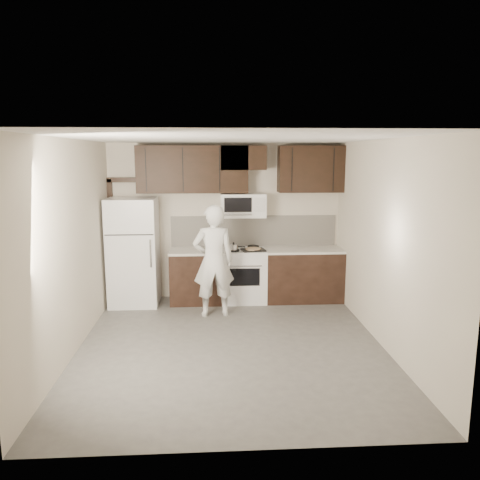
{
  "coord_description": "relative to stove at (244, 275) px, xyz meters",
  "views": [
    {
      "loc": [
        -0.24,
        -5.86,
        2.5
      ],
      "look_at": [
        0.17,
        0.9,
        1.26
      ],
      "focal_mm": 35.0,
      "sensor_mm": 36.0,
      "label": 1
    }
  ],
  "objects": [
    {
      "name": "counter_run",
      "position": [
        0.3,
        0.0,
        -0.0
      ],
      "size": [
        2.95,
        0.64,
        0.91
      ],
      "color": "black",
      "rests_on": "floor"
    },
    {
      "name": "pizza",
      "position": [
        0.16,
        -0.12,
        0.48
      ],
      "size": [
        0.3,
        0.3,
        0.02
      ],
      "primitive_type": "cylinder",
      "rotation": [
        0.0,
        0.0,
        0.17
      ],
      "color": "#C8B386",
      "rests_on": "baking_tray"
    },
    {
      "name": "door_trim",
      "position": [
        -2.22,
        0.27,
        0.79
      ],
      "size": [
        0.5,
        0.08,
        2.12
      ],
      "color": "black",
      "rests_on": "floor"
    },
    {
      "name": "person",
      "position": [
        -0.52,
        -0.72,
        0.42
      ],
      "size": [
        0.69,
        0.49,
        1.76
      ],
      "primitive_type": "imported",
      "rotation": [
        0.0,
        0.0,
        3.26
      ],
      "color": "white",
      "rests_on": "floor"
    },
    {
      "name": "back_wall",
      "position": [
        -0.3,
        0.31,
        0.89
      ],
      "size": [
        4.0,
        0.0,
        4.0
      ],
      "primitive_type": "plane",
      "rotation": [
        1.57,
        0.0,
        0.0
      ],
      "color": "beige",
      "rests_on": "ground"
    },
    {
      "name": "microwave",
      "position": [
        -0.0,
        0.12,
        1.19
      ],
      "size": [
        0.76,
        0.42,
        0.4
      ],
      "color": "white",
      "rests_on": "upper_cabinets"
    },
    {
      "name": "floor",
      "position": [
        -0.3,
        -1.94,
        -0.46
      ],
      "size": [
        4.5,
        4.5,
        0.0
      ],
      "primitive_type": "plane",
      "color": "#514F4C",
      "rests_on": "ground"
    },
    {
      "name": "baking_tray",
      "position": [
        0.16,
        -0.12,
        0.46
      ],
      "size": [
        0.43,
        0.35,
        0.02
      ],
      "primitive_type": "cube",
      "rotation": [
        0.0,
        0.0,
        0.17
      ],
      "color": "black",
      "rests_on": "counter_run"
    },
    {
      "name": "stove",
      "position": [
        0.0,
        0.0,
        0.0
      ],
      "size": [
        0.76,
        0.66,
        0.94
      ],
      "color": "white",
      "rests_on": "floor"
    },
    {
      "name": "saucepan",
      "position": [
        -0.18,
        -0.15,
        0.51
      ],
      "size": [
        0.27,
        0.16,
        0.15
      ],
      "color": "silver",
      "rests_on": "stove"
    },
    {
      "name": "upper_cabinets",
      "position": [
        -0.09,
        0.14,
        1.82
      ],
      "size": [
        3.48,
        0.35,
        0.78
      ],
      "color": "black",
      "rests_on": "back_wall"
    },
    {
      "name": "ceiling",
      "position": [
        -0.3,
        -1.94,
        2.24
      ],
      "size": [
        4.5,
        4.5,
        0.0
      ],
      "primitive_type": "plane",
      "rotation": [
        3.14,
        0.0,
        0.0
      ],
      "color": "white",
      "rests_on": "back_wall"
    },
    {
      "name": "backsplash",
      "position": [
        0.2,
        0.3,
        0.72
      ],
      "size": [
        2.9,
        0.02,
        0.54
      ],
      "primitive_type": "cube",
      "color": "beige",
      "rests_on": "counter_run"
    },
    {
      "name": "refrigerator",
      "position": [
        -1.85,
        -0.05,
        0.44
      ],
      "size": [
        0.8,
        0.76,
        1.8
      ],
      "color": "white",
      "rests_on": "floor"
    }
  ]
}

